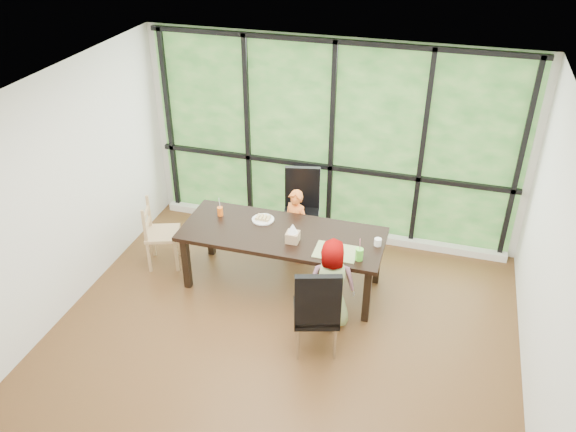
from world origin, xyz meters
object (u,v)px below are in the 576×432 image
at_px(green_cup, 359,254).
at_px(tissue_box, 293,237).
at_px(chair_interior_leather, 316,307).
at_px(child_toddler, 295,226).
at_px(child_older, 330,284).
at_px(white_mug, 378,242).
at_px(plate_far, 263,219).
at_px(chair_window_leather, 301,211).
at_px(dining_table, 282,259).
at_px(orange_cup, 220,211).
at_px(plate_near, 333,251).
at_px(chair_end_beech, 163,234).

distance_m(green_cup, tissue_box, 0.80).
relative_size(chair_interior_leather, child_toddler, 1.08).
xyz_separation_m(child_older, white_mug, (0.41, 0.58, 0.25)).
xyz_separation_m(plate_far, white_mug, (1.41, -0.15, 0.03)).
bearing_deg(chair_window_leather, child_toddler, -100.24).
height_order(dining_table, child_older, child_older).
bearing_deg(tissue_box, orange_cup, 163.00).
relative_size(chair_window_leather, green_cup, 7.83).
relative_size(dining_table, orange_cup, 21.33).
bearing_deg(dining_table, white_mug, 2.65).
xyz_separation_m(plate_near, green_cup, (0.30, -0.07, 0.06)).
bearing_deg(chair_window_leather, chair_end_beech, -162.14).
bearing_deg(orange_cup, chair_end_beech, -167.36).
xyz_separation_m(dining_table, green_cup, (0.96, -0.28, 0.44)).
bearing_deg(green_cup, orange_cup, 166.09).
distance_m(chair_window_leather, child_toddler, 0.33).
bearing_deg(plate_far, white_mug, -6.02).
bearing_deg(green_cup, chair_end_beech, 173.68).
distance_m(chair_end_beech, tissue_box, 1.79).
relative_size(dining_table, child_older, 2.20).
bearing_deg(orange_cup, plate_near, -14.18).
relative_size(child_toddler, plate_far, 3.72).
bearing_deg(dining_table, orange_cup, 169.16).
relative_size(chair_interior_leather, orange_cup, 9.68).
distance_m(child_toddler, child_older, 1.30).
height_order(plate_near, orange_cup, orange_cup).
bearing_deg(chair_interior_leather, plate_far, -67.23).
height_order(chair_window_leather, green_cup, chair_window_leather).
bearing_deg(orange_cup, white_mug, -3.22).
distance_m(child_toddler, tissue_box, 0.79).
xyz_separation_m(chair_end_beech, child_toddler, (1.58, 0.57, 0.05)).
bearing_deg(plate_far, orange_cup, -175.80).
distance_m(chair_end_beech, plate_near, 2.27).
bearing_deg(child_older, plate_near, -94.98).
bearing_deg(tissue_box, chair_interior_leather, -58.80).
relative_size(plate_near, tissue_box, 1.62).
bearing_deg(child_toddler, green_cup, -19.63).
height_order(child_toddler, child_older, child_older).
distance_m(green_cup, white_mug, 0.37).
distance_m(plate_far, plate_near, 1.05).
relative_size(child_toddler, child_older, 0.92).
xyz_separation_m(chair_interior_leather, white_mug, (0.46, 0.99, 0.25)).
bearing_deg(chair_window_leather, plate_far, -125.02).
bearing_deg(white_mug, green_cup, -114.27).
xyz_separation_m(chair_window_leather, child_toddler, (0.01, -0.32, -0.04)).
bearing_deg(dining_table, plate_far, 146.56).
xyz_separation_m(chair_interior_leather, plate_far, (-0.95, 1.14, 0.22)).
relative_size(dining_table, chair_end_beech, 2.64).
height_order(plate_far, white_mug, white_mug).
bearing_deg(green_cup, dining_table, 163.46).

